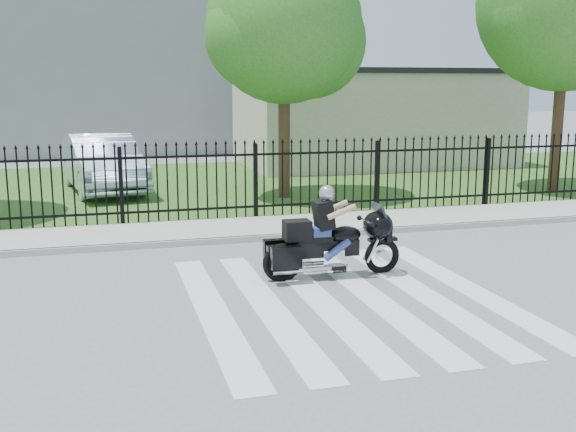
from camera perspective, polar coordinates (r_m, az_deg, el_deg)
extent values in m
plane|color=slate|center=(10.04, 5.00, -7.03)|extent=(120.00, 120.00, 0.00)
cube|color=#ADAAA3|center=(14.66, -1.86, -0.96)|extent=(40.00, 2.00, 0.12)
cube|color=#ADAAA3|center=(13.71, -0.86, -1.80)|extent=(40.00, 0.12, 0.12)
cube|color=#28541C|center=(21.43, -6.32, 2.68)|extent=(40.00, 12.00, 0.02)
cube|color=black|center=(15.56, -2.74, 0.82)|extent=(26.00, 0.04, 0.05)
cube|color=black|center=(15.39, -2.78, 5.22)|extent=(26.00, 0.04, 0.05)
cylinder|color=#382316|center=(18.61, -0.33, 7.89)|extent=(0.32, 0.32, 4.16)
sphere|color=#26631C|center=(18.65, -0.34, 15.89)|extent=(4.20, 4.20, 4.20)
cylinder|color=#382316|center=(21.29, 21.94, 8.36)|extent=(0.32, 0.32, 4.80)
sphere|color=#26631C|center=(21.40, 22.54, 16.39)|extent=(5.00, 5.00, 5.00)
cube|color=beige|center=(27.04, 7.10, 8.10)|extent=(10.00, 6.00, 3.50)
cube|color=black|center=(27.01, 7.20, 12.02)|extent=(10.20, 6.20, 0.20)
cube|color=gray|center=(35.05, -15.47, 15.41)|extent=(15.00, 10.00, 12.00)
torus|color=black|center=(11.40, 7.96, -3.36)|extent=(0.61, 0.12, 0.61)
torus|color=black|center=(10.87, -0.50, -3.98)|extent=(0.65, 0.14, 0.65)
cube|color=black|center=(11.01, 3.08, -2.75)|extent=(1.16, 0.23, 0.27)
ellipsoid|color=black|center=(11.07, 4.84, -1.60)|extent=(0.56, 0.36, 0.29)
cube|color=black|center=(10.92, 2.20, -1.95)|extent=(0.58, 0.29, 0.09)
cube|color=silver|center=(11.09, 3.73, -3.46)|extent=(0.36, 0.27, 0.27)
ellipsoid|color=black|center=(11.25, 7.62, -0.81)|extent=(0.49, 0.65, 0.48)
cube|color=black|center=(10.81, 0.77, -1.21)|extent=(0.43, 0.34, 0.32)
cube|color=navy|center=(10.93, 2.74, -1.37)|extent=(0.31, 0.27, 0.16)
sphere|color=#A1A3A8|center=(10.84, 3.31, 1.96)|extent=(0.26, 0.26, 0.26)
imported|color=#ACBAD9|center=(20.45, -15.41, 4.35)|extent=(2.58, 5.33, 1.68)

